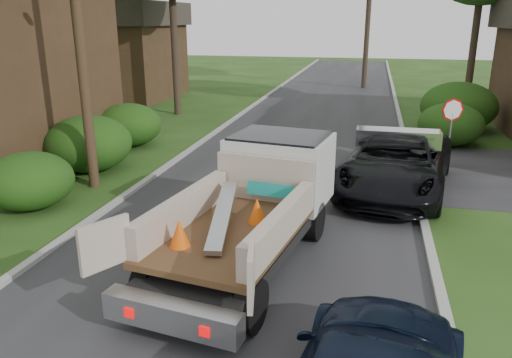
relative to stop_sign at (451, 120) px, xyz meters
The scene contains 14 objects.
ground 10.55m from the stop_sign, 120.02° to the right, with size 120.00×120.00×0.00m, color #213F12.
road 5.58m from the stop_sign, 169.11° to the left, with size 8.00×90.00×0.02m, color #28282B.
curb_left 9.51m from the stop_sign, behind, with size 0.20×90.00×0.12m, color #9E9E99.
curb_right 2.27m from the stop_sign, 137.73° to the left, with size 0.20×90.00×0.12m, color #9E9E99.
stop_sign is the anchor object (origin of this frame).
utility_pole 11.91m from the stop_sign, 159.38° to the right, with size 2.42×1.25×10.00m.
house_left_far 22.81m from the stop_sign, 145.19° to the left, with size 7.56×7.56×6.00m.
hedge_left_a 12.92m from the stop_sign, 152.24° to the right, with size 2.34×2.34×1.53m, color #163D0E.
hedge_left_b 11.99m from the stop_sign, 167.94° to the right, with size 2.86×2.86×1.87m, color #163D0E.
hedge_left_c 12.08m from the stop_sign, behind, with size 2.60×2.60×1.70m, color #163D0E.
hedge_right_a 4.15m from the stop_sign, 81.47° to the left, with size 2.60×2.60×1.70m, color #163D0E.
hedge_right_b 7.15m from the stop_sign, 79.48° to the left, with size 3.38×3.38×2.21m, color #163D0E.
flatbed_truck 8.51m from the stop_sign, 124.15° to the right, with size 3.49×6.52×2.35m.
black_pickup 3.03m from the stop_sign, 126.96° to the right, with size 2.86×6.21×1.72m, color black.
Camera 1 is at (2.60, -8.03, 4.91)m, focal length 35.00 mm.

